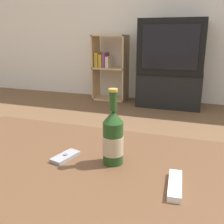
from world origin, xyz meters
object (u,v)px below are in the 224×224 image
Objects in this scene: tv_stand at (170,89)px; bookshelf at (109,66)px; cell_phone at (65,157)px; beer_bottle at (113,138)px; remote_control at (175,185)px; television at (172,46)px.

bookshelf reaches higher than tv_stand.
tv_stand is 2.70m from cell_phone.
cell_phone is at bearing -73.36° from bookshelf.
beer_bottle reaches higher than tv_stand.
remote_control is (0.42, -0.07, 0.00)m from cell_phone.
remote_control is (0.35, -2.76, 0.26)m from tv_stand.
television is at bearing -5.92° from bookshelf.
remote_control is at bearing -66.36° from bookshelf.
bookshelf is 3.33× the size of beer_bottle.
remote_control is at bearing 4.97° from cell_phone.
television is at bearing -90.00° from tv_stand.
television is 0.95m from bookshelf.
beer_bottle is 0.21m from cell_phone.
remote_control is at bearing -82.77° from television.
bookshelf is at bearing 109.15° from remote_control.
tv_stand is at bearing 92.74° from remote_control.
tv_stand is 1.02× the size of television.
beer_bottle is at bearing 22.95° from cell_phone.
beer_bottle is (0.12, -2.66, -0.21)m from television.
television is at bearing 102.90° from cell_phone.
bookshelf is 7.31× the size of cell_phone.
television is 6.41× the size of cell_phone.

